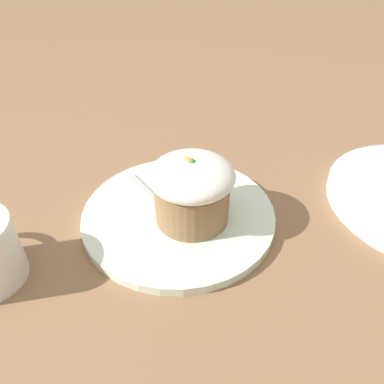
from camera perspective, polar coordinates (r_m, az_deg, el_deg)
The scene contains 4 objects.
ground_plane at distance 0.53m, azimuth -2.04°, elevation -3.97°, with size 4.00×4.00×0.00m, color #846042.
dessert_plate at distance 0.52m, azimuth -2.05°, elevation -3.45°, with size 0.27×0.27×0.01m.
carrot_cake at distance 0.48m, azimuth -0.00°, elevation 0.46°, with size 0.11×0.11×0.09m.
spoon at distance 0.53m, azimuth -5.40°, elevation -1.41°, with size 0.12×0.04×0.01m.
Camera 1 is at (-0.32, 0.22, 0.35)m, focal length 35.00 mm.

